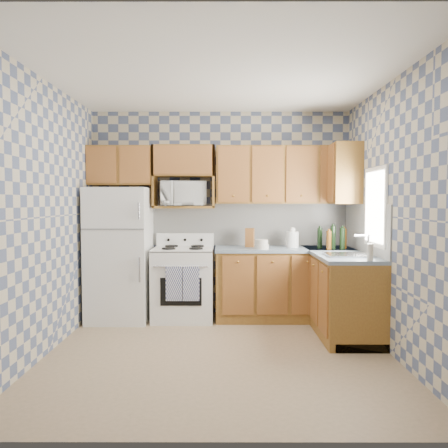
{
  "coord_description": "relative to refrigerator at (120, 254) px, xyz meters",
  "views": [
    {
      "loc": [
        0.06,
        -4.26,
        1.51
      ],
      "look_at": [
        0.05,
        0.75,
        1.25
      ],
      "focal_mm": 35.0,
      "sensor_mm": 36.0,
      "label": 1
    }
  ],
  "objects": [
    {
      "name": "floor",
      "position": [
        1.27,
        -1.25,
        -0.84
      ],
      "size": [
        3.4,
        3.4,
        0.0
      ],
      "primitive_type": "plane",
      "color": "#877253",
      "rests_on": "ground"
    },
    {
      "name": "back_wall",
      "position": [
        1.27,
        0.35,
        0.51
      ],
      "size": [
        3.4,
        0.02,
        2.7
      ],
      "primitive_type": "cube",
      "color": "#4E5B7D",
      "rests_on": "ground"
    },
    {
      "name": "right_wall",
      "position": [
        2.97,
        -1.25,
        0.51
      ],
      "size": [
        0.02,
        3.2,
        2.7
      ],
      "primitive_type": "cube",
      "color": "#4E5B7D",
      "rests_on": "ground"
    },
    {
      "name": "backsplash_back",
      "position": [
        1.68,
        0.34,
        0.36
      ],
      "size": [
        2.6,
        0.02,
        0.56
      ],
      "primitive_type": "cube",
      "color": "white",
      "rests_on": "back_wall"
    },
    {
      "name": "backsplash_right",
      "position": [
        2.96,
        -0.45,
        0.36
      ],
      "size": [
        0.02,
        1.6,
        0.56
      ],
      "primitive_type": "cube",
      "color": "white",
      "rests_on": "right_wall"
    },
    {
      "name": "refrigerator",
      "position": [
        0.0,
        0.0,
        0.0
      ],
      "size": [
        0.75,
        0.7,
        1.68
      ],
      "primitive_type": "cube",
      "color": "white",
      "rests_on": "floor"
    },
    {
      "name": "stove_body",
      "position": [
        0.8,
        0.03,
        -0.39
      ],
      "size": [
        0.76,
        0.65,
        0.9
      ],
      "primitive_type": "cube",
      "color": "white",
      "rests_on": "floor"
    },
    {
      "name": "cooktop",
      "position": [
        0.8,
        0.03,
        0.07
      ],
      "size": [
        0.76,
        0.65,
        0.02
      ],
      "primitive_type": "cube",
      "color": "silver",
      "rests_on": "stove_body"
    },
    {
      "name": "backguard",
      "position": [
        0.8,
        0.3,
        0.16
      ],
      "size": [
        0.76,
        0.08,
        0.17
      ],
      "primitive_type": "cube",
      "color": "white",
      "rests_on": "cooktop"
    },
    {
      "name": "dish_towel_left",
      "position": [
        0.72,
        -0.32,
        -0.32
      ],
      "size": [
        0.2,
        0.02,
        0.42
      ],
      "primitive_type": "cube",
      "color": "navy",
      "rests_on": "stove_body"
    },
    {
      "name": "dish_towel_right",
      "position": [
        0.93,
        -0.32,
        -0.32
      ],
      "size": [
        0.2,
        0.02,
        0.42
      ],
      "primitive_type": "cube",
      "color": "navy",
      "rests_on": "stove_body"
    },
    {
      "name": "base_cabinets_back",
      "position": [
        2.1,
        0.05,
        -0.4
      ],
      "size": [
        1.75,
        0.6,
        0.88
      ],
      "primitive_type": "cube",
      "color": "brown",
      "rests_on": "floor"
    },
    {
      "name": "base_cabinets_right",
      "position": [
        2.67,
        -0.45,
        -0.4
      ],
      "size": [
        0.6,
        1.6,
        0.88
      ],
      "primitive_type": "cube",
      "color": "brown",
      "rests_on": "floor"
    },
    {
      "name": "countertop_back",
      "position": [
        2.1,
        0.05,
        0.06
      ],
      "size": [
        1.77,
        0.63,
        0.04
      ],
      "primitive_type": "cube",
      "color": "slate",
      "rests_on": "base_cabinets_back"
    },
    {
      "name": "countertop_right",
      "position": [
        2.67,
        -0.45,
        0.06
      ],
      "size": [
        0.63,
        1.6,
        0.04
      ],
      "primitive_type": "cube",
      "color": "slate",
      "rests_on": "base_cabinets_right"
    },
    {
      "name": "upper_cabinets_back",
      "position": [
        2.1,
        0.19,
        1.01
      ],
      "size": [
        1.75,
        0.33,
        0.74
      ],
      "primitive_type": "cube",
      "color": "brown",
      "rests_on": "back_wall"
    },
    {
      "name": "upper_cabinets_fridge",
      "position": [
        -0.02,
        0.19,
        1.13
      ],
      "size": [
        0.82,
        0.33,
        0.5
      ],
      "primitive_type": "cube",
      "color": "brown",
      "rests_on": "back_wall"
    },
    {
      "name": "upper_cabinets_right",
      "position": [
        2.81,
        0.0,
        1.01
      ],
      "size": [
        0.33,
        0.7,
        0.74
      ],
      "primitive_type": "cube",
      "color": "brown",
      "rests_on": "right_wall"
    },
    {
      "name": "microwave_shelf",
      "position": [
        0.8,
        0.19,
        0.6
      ],
      "size": [
        0.8,
        0.33,
        0.03
      ],
      "primitive_type": "cube",
      "color": "brown",
      "rests_on": "back_wall"
    },
    {
      "name": "microwave",
      "position": [
        0.77,
        0.19,
        0.77
      ],
      "size": [
        0.66,
        0.52,
        0.32
      ],
      "primitive_type": "imported",
      "rotation": [
        0.0,
        0.0,
        0.24
      ],
      "color": "white",
      "rests_on": "microwave_shelf"
    },
    {
      "name": "sink",
      "position": [
        2.67,
        -0.8,
        0.09
      ],
      "size": [
        0.48,
        0.4,
        0.03
      ],
      "primitive_type": "cube",
      "color": "#B7B7BC",
      "rests_on": "countertop_right"
    },
    {
      "name": "window",
      "position": [
        2.96,
        -0.8,
        0.61
      ],
      "size": [
        0.02,
        0.66,
        0.86
      ],
      "primitive_type": "cube",
      "color": "white",
      "rests_on": "right_wall"
    },
    {
      "name": "bottle_0",
      "position": [
        2.67,
        -0.13,
        0.22
      ],
      "size": [
        0.06,
        0.06,
        0.29
      ],
      "primitive_type": "cylinder",
      "color": "black",
      "rests_on": "countertop_back"
    },
    {
      "name": "bottle_1",
      "position": [
        2.77,
        -0.19,
        0.21
      ],
      "size": [
        0.06,
        0.06,
        0.27
      ],
      "primitive_type": "cylinder",
      "color": "black",
      "rests_on": "countertop_back"
    },
    {
      "name": "bottle_2",
      "position": [
        2.82,
        -0.09,
        0.2
      ],
      "size": [
        0.06,
        0.06,
        0.25
      ],
      "primitive_type": "cylinder",
      "color": "#532F0C",
      "rests_on": "countertop_back"
    },
    {
      "name": "bottle_3",
      "position": [
        2.6,
        -0.21,
        0.2
      ],
      "size": [
        0.06,
        0.06,
        0.23
      ],
      "primitive_type": "cylinder",
      "color": "#532F0C",
      "rests_on": "countertop_back"
    },
    {
      "name": "bottle_4",
      "position": [
        2.52,
        -0.07,
        0.21
      ],
      "size": [
        0.06,
        0.06,
        0.26
      ],
      "primitive_type": "cylinder",
      "color": "black",
      "rests_on": "countertop_back"
    },
    {
      "name": "knife_block",
      "position": [
        1.66,
        0.12,
        0.2
      ],
      "size": [
        0.13,
        0.13,
        0.24
      ],
      "primitive_type": "cube",
      "rotation": [
        0.0,
        0.0,
        -0.19
      ],
      "color": "brown",
      "rests_on": "countertop_back"
    },
    {
      "name": "electric_kettle",
      "position": [
        2.21,
        0.08,
        0.18
      ],
      "size": [
        0.16,
        0.16,
        0.2
      ],
      "primitive_type": "cylinder",
      "color": "white",
      "rests_on": "countertop_back"
    },
    {
      "name": "food_containers",
      "position": [
        1.79,
        -0.13,
        0.14
      ],
      "size": [
        0.18,
        0.18,
        0.12
      ],
      "primitive_type": null,
      "color": "beige",
      "rests_on": "countertop_back"
    },
    {
      "name": "soap_bottle",
      "position": [
        2.78,
        -1.2,
        0.17
      ],
      "size": [
        0.06,
        0.06,
        0.17
      ],
      "primitive_type": "cylinder",
      "color": "beige",
      "rests_on": "countertop_right"
    }
  ]
}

